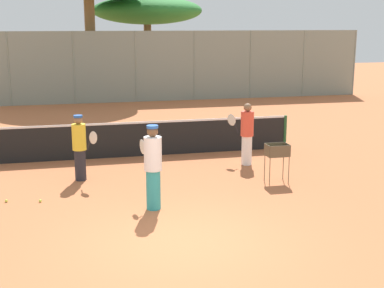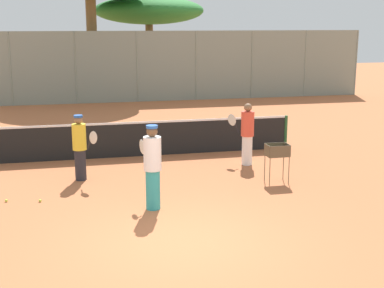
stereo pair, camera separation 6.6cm
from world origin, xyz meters
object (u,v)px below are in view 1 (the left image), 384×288
(tennis_net, at_px, (135,138))
(player_yellow_shirt, at_px, (247,133))
(ball_cart, at_px, (277,153))
(player_white_outfit, at_px, (153,166))
(player_red_cap, at_px, (80,147))

(tennis_net, relative_size, player_yellow_shirt, 5.55)
(player_yellow_shirt, height_order, ball_cart, player_yellow_shirt)
(ball_cart, bearing_deg, tennis_net, 132.13)
(tennis_net, bearing_deg, player_white_outfit, -92.57)
(player_white_outfit, height_order, ball_cart, player_white_outfit)
(tennis_net, distance_m, player_red_cap, 2.76)
(ball_cart, bearing_deg, player_white_outfit, -159.30)
(player_yellow_shirt, xyz_separation_m, ball_cart, (0.17, -1.82, -0.15))
(player_white_outfit, distance_m, player_red_cap, 2.97)
(tennis_net, relative_size, player_red_cap, 5.77)
(tennis_net, height_order, player_red_cap, player_red_cap)
(player_red_cap, height_order, ball_cart, player_red_cap)
(player_white_outfit, relative_size, ball_cart, 1.88)
(player_red_cap, xyz_separation_m, player_yellow_shirt, (4.66, 0.51, 0.03))
(player_white_outfit, bearing_deg, ball_cart, -84.73)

